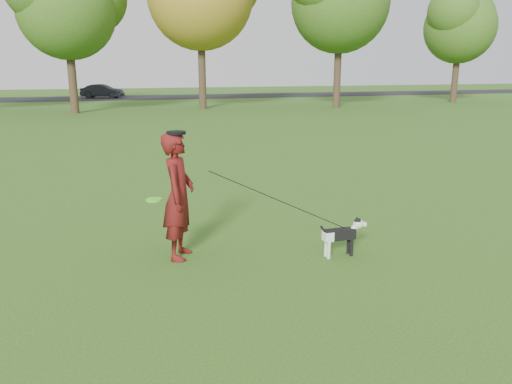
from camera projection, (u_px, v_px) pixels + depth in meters
name	position (u px, v px, depth m)	size (l,w,h in m)	color
ground	(266.00, 256.00, 7.52)	(120.00, 120.00, 0.00)	#285116
road	(131.00, 98.00, 44.69)	(120.00, 7.00, 0.02)	black
man	(179.00, 196.00, 7.26)	(0.68, 0.45, 1.88)	#500B12
dog	(343.00, 233.00, 7.44)	(0.77, 0.15, 0.59)	black
car_mid	(102.00, 91.00, 43.87)	(1.26, 3.62, 1.19)	black
man_held_items	(280.00, 201.00, 7.35)	(2.93, 0.79, 1.49)	#50ED1D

